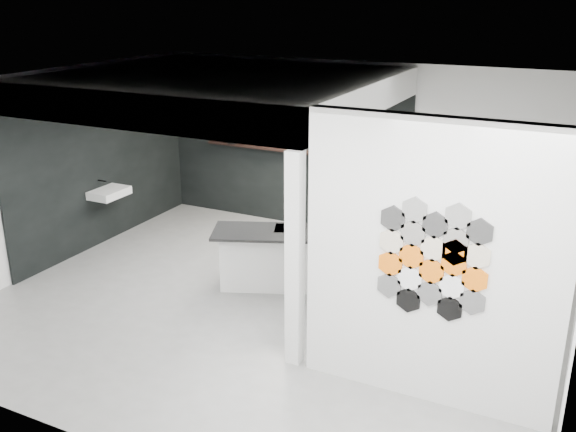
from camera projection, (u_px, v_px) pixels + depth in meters
The scene contains 17 objects.
floor at pixel (271, 307), 8.19m from camera, with size 7.00×6.00×0.01m, color slate.
partition_panel at pixel (431, 266), 5.94m from camera, with size 2.45×0.15×2.80m, color silver.
bay_clad_back at pixel (284, 155), 10.85m from camera, with size 4.40×0.04×2.35m, color black.
bay_clad_left at pixel (105, 168), 10.09m from camera, with size 0.04×4.00×2.35m, color black.
bulkhead at pixel (219, 89), 8.72m from camera, with size 4.40×4.00×0.40m, color silver.
corner_column at pixel (295, 262), 6.61m from camera, with size 0.16×0.16×2.35m, color silver.
fascia_beam at pixel (126, 111), 7.10m from camera, with size 4.40×0.16×0.40m, color silver.
wall_basin at pixel (109, 193), 9.93m from camera, with size 0.40×0.60×0.12m, color silver.
display_shelf at pixel (286, 150), 10.68m from camera, with size 3.00×0.15×0.04m, color black.
kitchen_island at pixel (273, 257), 8.62m from camera, with size 1.71×1.24×1.26m.
stockpot at pixel (233, 138), 11.07m from camera, with size 0.21×0.21×0.17m, color black.
kettle at pixel (334, 150), 10.29m from camera, with size 0.17×0.17×0.14m, color black.
glass_bowl at pixel (363, 155), 10.09m from camera, with size 0.15×0.15×0.11m, color gray.
glass_vase at pixel (363, 153), 10.08m from camera, with size 0.11×0.11×0.15m, color gray.
bottle_dark at pixel (278, 143), 10.70m from camera, with size 0.06×0.06×0.16m, color black.
utensil_cup at pixel (258, 143), 10.87m from camera, with size 0.09×0.09×0.11m, color black.
hex_tile_cluster at pixel (433, 260), 5.82m from camera, with size 1.04×0.02×1.16m.
Camera 1 is at (3.45, -6.48, 3.81)m, focal length 40.00 mm.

